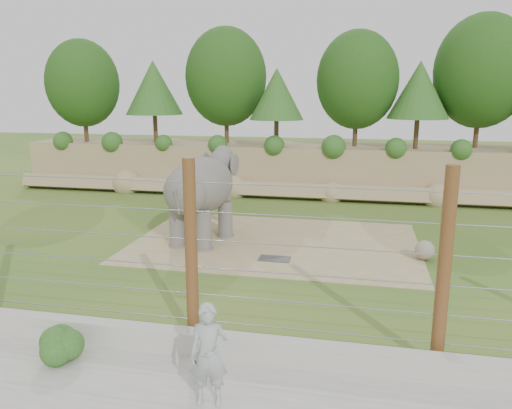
% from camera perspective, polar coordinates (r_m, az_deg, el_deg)
% --- Properties ---
extents(ground, '(90.00, 90.00, 0.00)m').
position_cam_1_polar(ground, '(15.25, -1.57, -7.50)').
color(ground, '#34621F').
rests_on(ground, ground).
extents(back_embankment, '(30.00, 5.52, 8.77)m').
position_cam_1_polar(back_embankment, '(26.76, 6.08, 9.86)').
color(back_embankment, '#9F8763').
rests_on(back_embankment, ground).
extents(dirt_patch, '(10.00, 7.00, 0.02)m').
position_cam_1_polar(dirt_patch, '(17.94, 2.23, -4.34)').
color(dirt_patch, '#998C5A').
rests_on(dirt_patch, ground).
extents(drain_grate, '(1.00, 0.60, 0.03)m').
position_cam_1_polar(drain_grate, '(16.15, 2.15, -6.21)').
color(drain_grate, '#262628').
rests_on(drain_grate, dirt_patch).
extents(elephant, '(2.37, 4.20, 3.21)m').
position_cam_1_polar(elephant, '(17.73, -6.26, 0.71)').
color(elephant, '#605A56').
rests_on(elephant, ground).
extents(stone_ball, '(0.63, 0.63, 0.63)m').
position_cam_1_polar(stone_ball, '(16.89, 18.72, -4.97)').
color(stone_ball, gray).
rests_on(stone_ball, dirt_patch).
extents(retaining_wall, '(26.00, 0.35, 0.50)m').
position_cam_1_polar(retaining_wall, '(10.77, -8.04, -15.21)').
color(retaining_wall, '#A39F98').
rests_on(retaining_wall, ground).
extents(barrier_fence, '(20.26, 0.26, 4.00)m').
position_cam_1_polar(barrier_fence, '(10.52, -7.41, -5.51)').
color(barrier_fence, brown).
rests_on(barrier_fence, ground).
extents(walkway_shrub, '(0.69, 0.69, 0.69)m').
position_cam_1_polar(walkway_shrub, '(11.06, -21.22, -14.61)').
color(walkway_shrub, '#2C5220').
rests_on(walkway_shrub, walkway).
extents(zookeeper, '(0.73, 0.54, 1.83)m').
position_cam_1_polar(zookeeper, '(8.86, -5.42, -16.74)').
color(zookeeper, '#B6BCC1').
rests_on(zookeeper, walkway).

